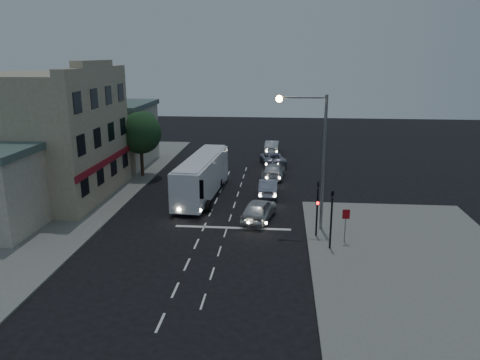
# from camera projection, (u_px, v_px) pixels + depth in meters

# --- Properties ---
(ground) EXTENTS (120.00, 120.00, 0.00)m
(ground) POSITION_uv_depth(u_px,v_px,m) (199.00, 238.00, 30.47)
(ground) COLOR black
(sidewalk_near) EXTENTS (12.00, 24.00, 0.12)m
(sidewalk_near) POSITION_uv_depth(u_px,v_px,m) (422.00, 273.00, 25.49)
(sidewalk_near) COLOR slate
(sidewalk_near) RESTS_ON ground
(sidewalk_far) EXTENTS (12.00, 50.00, 0.12)m
(sidewalk_far) POSITION_uv_depth(u_px,v_px,m) (63.00, 196.00, 39.27)
(sidewalk_far) COLOR slate
(sidewalk_far) RESTS_ON ground
(road_markings) EXTENTS (8.00, 30.55, 0.01)m
(road_markings) POSITION_uv_depth(u_px,v_px,m) (225.00, 221.00, 33.54)
(road_markings) COLOR silver
(road_markings) RESTS_ON ground
(tour_bus) EXTENTS (3.06, 11.24, 3.41)m
(tour_bus) POSITION_uv_depth(u_px,v_px,m) (202.00, 175.00, 38.80)
(tour_bus) COLOR white
(tour_bus) RESTS_ON ground
(car_suv) EXTENTS (2.73, 4.86, 1.56)m
(car_suv) POSITION_uv_depth(u_px,v_px,m) (259.00, 209.00, 33.60)
(car_suv) COLOR silver
(car_suv) RESTS_ON ground
(car_sedan_a) EXTENTS (1.53, 4.37, 1.44)m
(car_sedan_a) POSITION_uv_depth(u_px,v_px,m) (268.00, 187.00, 39.39)
(car_sedan_a) COLOR #8E8FA2
(car_sedan_a) RESTS_ON ground
(car_sedan_b) EXTENTS (2.29, 4.95, 1.40)m
(car_sedan_b) POSITION_uv_depth(u_px,v_px,m) (274.00, 171.00, 44.98)
(car_sedan_b) COLOR silver
(car_sedan_b) RESTS_ON ground
(car_sedan_c) EXTENTS (3.23, 5.38, 1.40)m
(car_sedan_c) POSITION_uv_depth(u_px,v_px,m) (273.00, 158.00, 50.34)
(car_sedan_c) COLOR #9393A5
(car_sedan_c) RESTS_ON ground
(car_extra) EXTENTS (1.78, 4.65, 1.51)m
(car_extra) POSITION_uv_depth(u_px,v_px,m) (272.00, 147.00, 56.39)
(car_extra) COLOR silver
(car_extra) RESTS_ON ground
(traffic_signal_main) EXTENTS (0.25, 0.35, 4.10)m
(traffic_signal_main) POSITION_uv_depth(u_px,v_px,m) (317.00, 202.00, 29.93)
(traffic_signal_main) COLOR black
(traffic_signal_main) RESTS_ON sidewalk_near
(traffic_signal_side) EXTENTS (0.18, 0.15, 4.10)m
(traffic_signal_side) POSITION_uv_depth(u_px,v_px,m) (332.00, 212.00, 27.97)
(traffic_signal_side) COLOR black
(traffic_signal_side) RESTS_ON sidewalk_near
(regulatory_sign) EXTENTS (0.45, 0.12, 2.20)m
(regulatory_sign) POSITION_uv_depth(u_px,v_px,m) (346.00, 220.00, 29.02)
(regulatory_sign) COLOR slate
(regulatory_sign) RESTS_ON sidewalk_near
(streetlight) EXTENTS (3.32, 0.44, 9.00)m
(streetlight) POSITION_uv_depth(u_px,v_px,m) (314.00, 147.00, 30.45)
(streetlight) COLOR slate
(streetlight) RESTS_ON sidewalk_near
(main_building) EXTENTS (10.12, 12.00, 11.00)m
(main_building) POSITION_uv_depth(u_px,v_px,m) (45.00, 136.00, 38.02)
(main_building) COLOR tan
(main_building) RESTS_ON sidewalk_far
(low_building_north) EXTENTS (9.40, 9.40, 6.50)m
(low_building_north) POSITION_uv_depth(u_px,v_px,m) (106.00, 133.00, 49.97)
(low_building_north) COLOR #A19E90
(low_building_north) RESTS_ON sidewalk_far
(street_tree) EXTENTS (4.00, 4.00, 6.20)m
(street_tree) POSITION_uv_depth(u_px,v_px,m) (140.00, 131.00, 44.44)
(street_tree) COLOR black
(street_tree) RESTS_ON sidewalk_far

